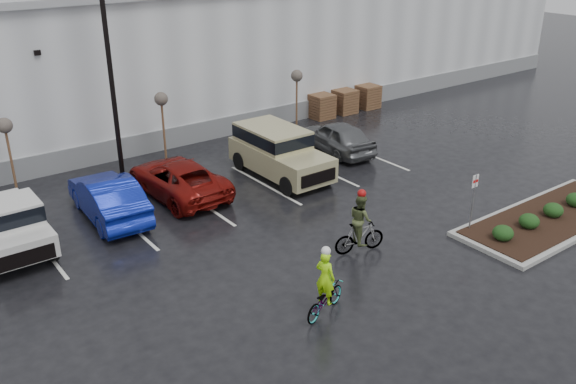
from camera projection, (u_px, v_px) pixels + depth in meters
ground at (396, 268)px, 19.11m from camera, size 120.00×120.00×0.00m
warehouse at (113, 48)px, 33.79m from camera, size 60.50×15.50×7.20m
wooded_ridge at (8, 15)px, 50.94m from camera, size 80.00×25.00×6.00m
lamppost at (107, 44)px, 23.45m from camera, size 0.50×1.00×9.22m
sapling_west at (5, 130)px, 23.18m from camera, size 0.60×0.60×3.20m
sapling_mid at (161, 103)px, 26.74m from camera, size 0.60×0.60×3.20m
sapling_east at (297, 79)px, 30.84m from camera, size 0.60×0.60×3.20m
pallet_stack_a at (321, 106)px, 33.77m from camera, size 1.20×1.20×1.35m
pallet_stack_b at (344, 101)px, 34.70m from camera, size 1.20×1.20×1.35m
pallet_stack_c at (367, 96)px, 35.69m from camera, size 1.20×1.20×1.35m
curb_island at (552, 219)px, 22.18m from camera, size 8.00×3.00×0.15m
mulch_bed at (552, 216)px, 22.14m from camera, size 7.60×2.60×0.04m
shrub_a at (503, 233)px, 20.40m from camera, size 0.70×0.70×0.52m
shrub_b at (529, 221)px, 21.22m from camera, size 0.70×0.70×0.52m
shrub_c at (553, 210)px, 22.04m from camera, size 0.70×0.70×0.52m
shrub_d at (576, 200)px, 22.86m from camera, size 0.70×0.70×0.52m
fire_lane_sign at (473, 196)px, 20.77m from camera, size 0.30×0.05×2.20m
pickup_white at (3, 220)px, 20.01m from camera, size 2.10×5.20×1.96m
car_blue at (108, 197)px, 22.14m from camera, size 1.95×4.93×1.60m
car_red at (178, 178)px, 24.03m from camera, size 2.55×5.24×1.44m
suv_tan at (281, 154)px, 25.71m from camera, size 2.20×5.10×2.06m
car_grey at (337, 137)px, 28.63m from camera, size 2.29×4.59×1.50m
cyclist_hivis at (325, 293)px, 16.64m from camera, size 1.82×1.12×2.09m
cyclist_olive at (360, 229)px, 19.76m from camera, size 1.79×0.91×2.23m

